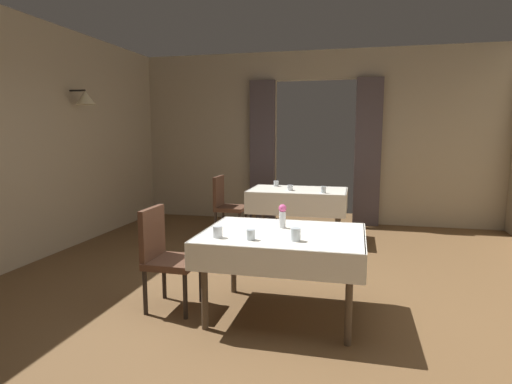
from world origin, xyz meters
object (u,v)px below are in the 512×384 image
at_px(glass_far_a, 323,190).
at_px(glass_mid_d, 218,232).
at_px(dining_table_far, 298,196).
at_px(chair_far_left, 226,203).
at_px(dining_table_mid, 283,241).
at_px(glass_mid_b, 251,235).
at_px(chair_mid_left, 165,253).
at_px(flower_vase_mid, 282,215).
at_px(glass_far_b, 290,188).
at_px(glass_mid_c, 296,234).
at_px(glass_far_c, 276,183).

bearing_deg(glass_far_a, glass_mid_d, -103.11).
distance_m(dining_table_far, chair_far_left, 1.12).
height_order(dining_table_mid, glass_mid_d, glass_mid_d).
distance_m(dining_table_far, glass_mid_b, 3.07).
relative_size(dining_table_mid, glass_mid_d, 14.70).
bearing_deg(chair_mid_left, dining_table_far, 73.66).
relative_size(flower_vase_mid, glass_far_b, 2.55).
bearing_deg(glass_mid_b, glass_mid_d, 178.11).
bearing_deg(glass_far_a, flower_vase_mid, -94.72).
height_order(flower_vase_mid, glass_mid_c, flower_vase_mid).
distance_m(glass_mid_b, glass_far_b, 2.93).
bearing_deg(dining_table_mid, dining_table_far, 95.12).
height_order(dining_table_far, chair_mid_left, chair_mid_left).
height_order(chair_far_left, glass_mid_b, chair_far_left).
height_order(glass_mid_b, glass_mid_d, glass_mid_d).
distance_m(chair_mid_left, glass_mid_b, 0.94).
relative_size(glass_mid_c, glass_mid_d, 1.10).
distance_m(glass_mid_d, glass_far_a, 2.84).
bearing_deg(glass_far_b, flower_vase_mid, -82.76).
distance_m(chair_mid_left, glass_far_a, 2.84).
distance_m(dining_table_far, glass_mid_c, 3.04).
distance_m(glass_mid_d, glass_far_c, 3.34).
xyz_separation_m(dining_table_mid, glass_far_b, (-0.35, 2.61, 0.12)).
height_order(dining_table_far, glass_mid_c, glass_mid_c).
bearing_deg(flower_vase_mid, chair_far_left, 117.91).
distance_m(glass_mid_b, glass_mid_c, 0.36).
relative_size(chair_mid_left, glass_mid_b, 11.01).
xyz_separation_m(chair_far_left, glass_far_a, (1.51, -0.19, 0.28)).
bearing_deg(glass_far_c, glass_mid_d, -87.52).
relative_size(glass_mid_b, glass_mid_c, 0.82).
relative_size(chair_mid_left, flower_vase_mid, 4.34).
height_order(dining_table_far, chair_far_left, chair_far_left).
relative_size(dining_table_far, glass_mid_c, 13.96).
height_order(flower_vase_mid, glass_far_b, flower_vase_mid).
height_order(dining_table_mid, glass_far_c, glass_far_c).
bearing_deg(dining_table_far, flower_vase_mid, -85.36).
distance_m(chair_mid_left, flower_vase_mid, 1.13).
relative_size(chair_mid_left, glass_far_b, 11.07).
bearing_deg(glass_far_a, chair_mid_left, -115.82).
bearing_deg(glass_far_a, glass_mid_c, -90.18).
bearing_deg(dining_table_far, dining_table_mid, -84.88).
xyz_separation_m(dining_table_mid, glass_far_a, (0.15, 2.45, 0.13)).
bearing_deg(glass_far_c, glass_far_b, -55.67).
bearing_deg(dining_table_far, glass_far_a, -36.17).
distance_m(dining_table_far, chair_mid_left, 2.95).
height_order(glass_mid_c, glass_far_c, glass_mid_c).
xyz_separation_m(glass_far_b, glass_far_c, (-0.29, 0.42, 0.00)).
bearing_deg(dining_table_far, glass_mid_c, -82.62).
xyz_separation_m(dining_table_far, glass_mid_b, (0.04, -3.07, 0.15)).
bearing_deg(dining_table_mid, flower_vase_mid, 102.68).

